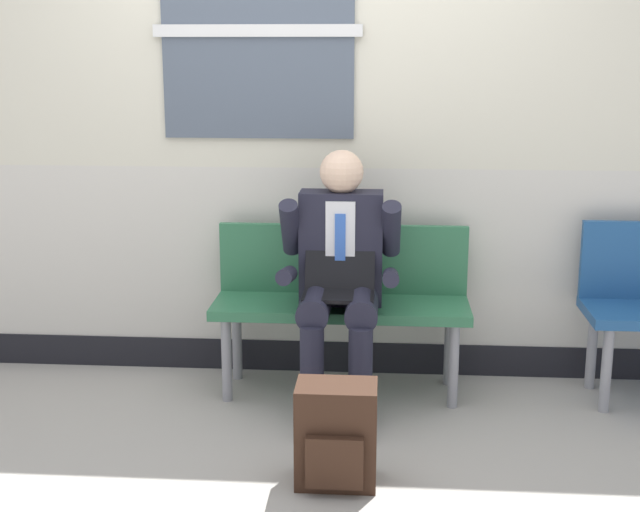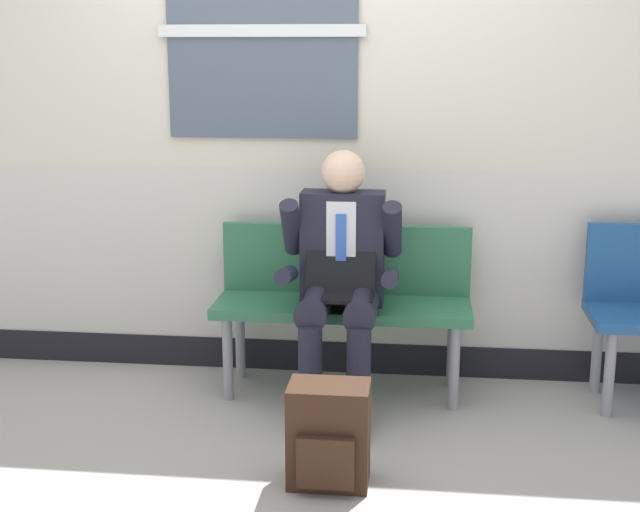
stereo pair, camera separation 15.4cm
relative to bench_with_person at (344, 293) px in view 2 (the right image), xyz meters
The scene contains 5 objects.
ground_plane 0.63m from the bench_with_person, 117.42° to the right, with size 18.00×18.00×0.00m, color #9E9991.
station_wall 0.95m from the bench_with_person, 122.30° to the left, with size 6.15×0.17×2.80m.
bench_with_person is the anchor object (origin of this frame).
person_seated 0.24m from the bench_with_person, 90.00° to the right, with size 0.57×0.70×1.22m.
backpack 1.06m from the bench_with_person, 88.20° to the right, with size 0.32×0.25×0.41m.
Camera 2 is at (0.53, -3.84, 1.68)m, focal length 49.04 mm.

